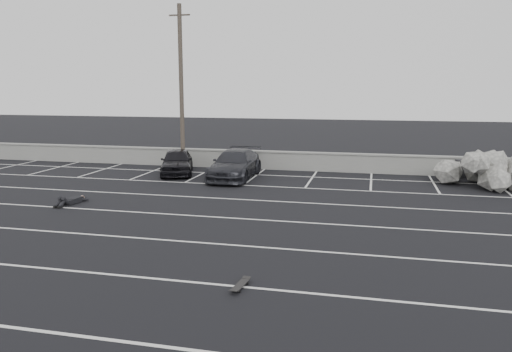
% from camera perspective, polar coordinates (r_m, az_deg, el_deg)
% --- Properties ---
extents(ground, '(120.00, 120.00, 0.00)m').
position_cam_1_polar(ground, '(16.15, -13.24, -6.93)').
color(ground, black).
rests_on(ground, ground).
extents(seawall, '(50.00, 0.45, 1.06)m').
position_cam_1_polar(seawall, '(28.94, -0.89, 1.96)').
color(seawall, gray).
rests_on(seawall, ground).
extents(stall_lines, '(36.00, 20.05, 0.01)m').
position_cam_1_polar(stall_lines, '(20.07, -7.85, -3.39)').
color(stall_lines, silver).
rests_on(stall_lines, ground).
extents(car_left, '(2.90, 4.39, 1.39)m').
position_cam_1_polar(car_left, '(27.34, -9.02, 1.66)').
color(car_left, black).
rests_on(car_left, ground).
extents(car_right, '(2.11, 5.04, 1.46)m').
position_cam_1_polar(car_right, '(25.76, -2.43, 1.33)').
color(car_right, '#232329').
rests_on(car_right, ground).
extents(utility_pole, '(1.23, 0.25, 9.20)m').
position_cam_1_polar(utility_pole, '(29.03, -8.54, 10.02)').
color(utility_pole, '#4C4238').
rests_on(utility_pole, ground).
extents(trash_bin, '(0.70, 0.70, 0.99)m').
position_cam_1_polar(trash_bin, '(27.78, 22.38, 0.75)').
color(trash_bin, '#242326').
rests_on(trash_bin, ground).
extents(riprap_pile, '(5.63, 3.98, 1.56)m').
position_cam_1_polar(riprap_pile, '(26.24, 26.59, 0.06)').
color(riprap_pile, '#AAA89F').
rests_on(riprap_pile, ground).
extents(person, '(1.26, 2.28, 0.42)m').
position_cam_1_polar(person, '(21.69, -20.00, -2.34)').
color(person, black).
rests_on(person, ground).
extents(skateboard, '(0.28, 0.79, 0.09)m').
position_cam_1_polar(skateboard, '(12.00, -1.81, -12.36)').
color(skateboard, black).
rests_on(skateboard, ground).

